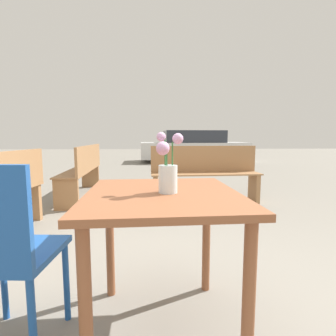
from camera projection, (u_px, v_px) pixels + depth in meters
ground_plane at (163, 330)px, 1.35m from camera, size 40.00×40.00×0.00m
table_front at (163, 216)px, 1.27m from camera, size 0.76×0.83×0.72m
flower_vase at (168, 172)px, 1.23m from camera, size 0.13×0.11×0.29m
cafe_chair at (0, 248)px, 1.12m from camera, size 0.43×0.43×0.89m
bench_middle at (85, 168)px, 4.32m from camera, size 0.44×1.80×0.85m
bench_far at (205, 172)px, 3.97m from camera, size 1.64×0.41×0.85m
parked_car at (193, 147)px, 10.47m from camera, size 4.24×1.92×1.23m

